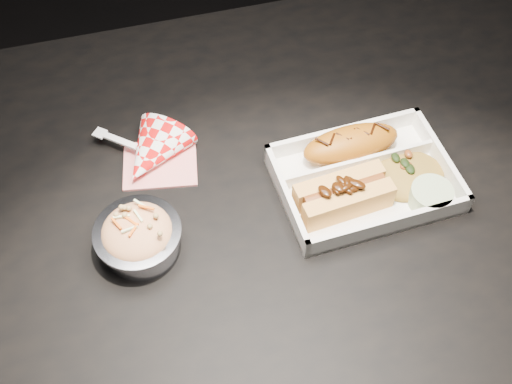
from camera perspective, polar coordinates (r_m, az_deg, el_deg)
floor at (r=1.64m, az=-0.05°, el=-15.50°), size 4.00×4.00×0.05m
dining_table at (r=1.02m, az=-0.07°, el=-2.40°), size 1.20×0.80×0.75m
food_tray at (r=0.95m, az=9.53°, el=0.97°), size 0.26×0.19×0.04m
fried_pastry at (r=0.97m, az=8.43°, el=4.26°), size 0.15×0.07×0.05m
hotdog at (r=0.91m, az=7.79°, el=-0.16°), size 0.14×0.07×0.06m
fried_rice_mound at (r=0.96m, az=13.45°, el=1.82°), size 0.12×0.10×0.03m
cupcake_liner at (r=0.94m, az=15.25°, el=-0.39°), size 0.06×0.06×0.03m
foil_coleslaw_cup at (r=0.88m, az=-10.44°, el=-3.84°), size 0.12×0.12×0.07m
napkin_fork at (r=0.98m, az=-9.29°, el=3.33°), size 0.16×0.15×0.10m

